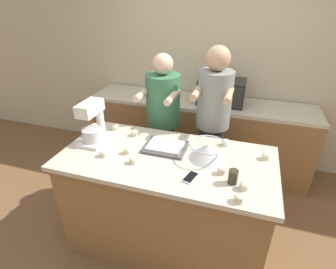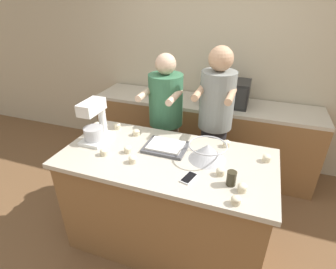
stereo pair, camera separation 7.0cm
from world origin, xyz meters
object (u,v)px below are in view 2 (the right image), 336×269
(cupcake_0, at_px, (117,126))
(cupcake_8, at_px, (97,125))
(cupcake_5, at_px, (227,143))
(person_left, at_px, (166,126))
(cupcake_7, at_px, (104,152))
(cupcake_1, at_px, (267,158))
(cupcake_10, at_px, (221,171))
(cell_phone, at_px, (189,178))
(drinking_glass, at_px, (231,178))
(cupcake_9, at_px, (236,200))
(cupcake_6, at_px, (128,149))
(stand_mixer, at_px, (95,123))
(cupcake_2, at_px, (133,159))
(cupcake_3, at_px, (242,188))
(mixing_bowl, at_px, (208,151))
(baking_tray, at_px, (166,147))
(cupcake_4, at_px, (136,132))
(person_right, at_px, (214,128))
(microwave_oven, at_px, (225,92))

(cupcake_0, relative_size, cupcake_8, 1.00)
(cupcake_5, distance_m, cupcake_8, 1.25)
(person_left, height_order, cupcake_7, person_left)
(cupcake_1, bearing_deg, cupcake_10, -136.19)
(cupcake_1, bearing_deg, cupcake_7, -164.20)
(cell_phone, height_order, drinking_glass, drinking_glass)
(person_left, relative_size, cupcake_9, 25.32)
(drinking_glass, bearing_deg, cupcake_7, 178.25)
(cupcake_6, bearing_deg, stand_mixer, 165.32)
(cupcake_7, bearing_deg, cupcake_1, 15.80)
(cupcake_5, bearing_deg, cupcake_7, -152.65)
(person_left, height_order, cupcake_0, person_left)
(cupcake_1, xyz_separation_m, cupcake_5, (-0.33, 0.12, 0.00))
(cupcake_2, distance_m, cupcake_9, 0.84)
(cupcake_1, xyz_separation_m, cupcake_3, (-0.14, -0.43, 0.00))
(mixing_bowl, relative_size, baking_tray, 0.86)
(cupcake_0, bearing_deg, cupcake_10, -20.39)
(drinking_glass, xyz_separation_m, cupcake_7, (-1.03, 0.03, -0.02))
(mixing_bowl, relative_size, cupcake_6, 4.73)
(cupcake_4, xyz_separation_m, cupcake_6, (0.06, -0.30, 0.00))
(cupcake_5, bearing_deg, person_right, 114.22)
(cupcake_0, height_order, cupcake_7, same)
(person_left, xyz_separation_m, mixing_bowl, (0.59, -0.64, 0.18))
(cupcake_10, bearing_deg, cupcake_0, 159.61)
(person_right, height_order, cupcake_5, person_right)
(cupcake_5, bearing_deg, cupcake_6, -153.56)
(cupcake_9, bearing_deg, cupcake_7, 169.02)
(cupcake_2, bearing_deg, cupcake_8, 144.77)
(cupcake_6, distance_m, cupcake_8, 0.58)
(person_right, height_order, cupcake_6, person_right)
(cupcake_0, height_order, cupcake_8, same)
(cupcake_2, xyz_separation_m, cupcake_4, (-0.17, 0.42, 0.00))
(cupcake_8, distance_m, cupcake_9, 1.54)
(cupcake_1, xyz_separation_m, cupcake_6, (-1.09, -0.25, 0.00))
(cupcake_1, distance_m, cupcake_5, 0.35)
(microwave_oven, distance_m, cupcake_4, 1.29)
(stand_mixer, bearing_deg, microwave_oven, 54.79)
(cupcake_3, bearing_deg, mixing_bowl, 135.26)
(drinking_glass, bearing_deg, cupcake_1, 59.89)
(microwave_oven, xyz_separation_m, cupcake_9, (0.35, -1.73, -0.10))
(cupcake_4, relative_size, cupcake_5, 1.00)
(cupcake_5, relative_size, cupcake_8, 1.00)
(person_left, xyz_separation_m, drinking_glass, (0.81, -0.90, 0.16))
(baking_tray, xyz_separation_m, cupcake_9, (0.64, -0.48, 0.01))
(person_right, distance_m, cupcake_9, 1.13)
(cupcake_8, bearing_deg, cupcake_4, -1.14)
(cupcake_3, bearing_deg, cell_phone, 178.33)
(drinking_glass, xyz_separation_m, cupcake_4, (-0.93, 0.43, -0.02))
(cupcake_6, height_order, cupcake_7, same)
(cupcake_3, bearing_deg, cupcake_1, 71.57)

